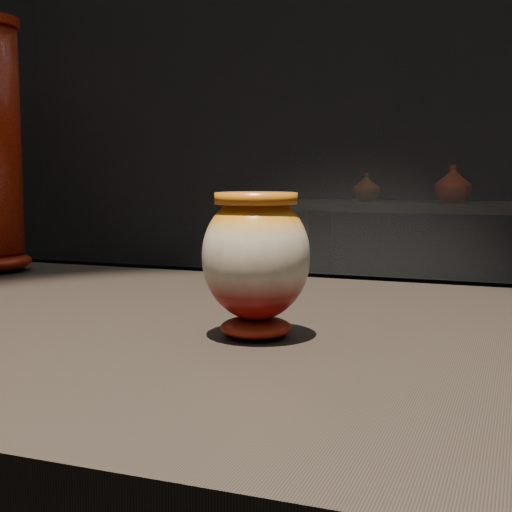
# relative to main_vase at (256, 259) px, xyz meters

# --- Properties ---
(main_vase) EXTENTS (0.15, 0.15, 0.16)m
(main_vase) POSITION_rel_main_vase_xyz_m (0.00, 0.00, 0.00)
(main_vase) COLOR maroon
(main_vase) RESTS_ON display_plinth
(back_shelf) EXTENTS (2.00, 0.60, 0.90)m
(back_shelf) POSITION_rel_main_vase_xyz_m (-0.13, 3.59, -0.35)
(back_shelf) COLOR black
(back_shelf) RESTS_ON ground
(back_vase_left) EXTENTS (0.19, 0.19, 0.17)m
(back_vase_left) POSITION_rel_main_vase_xyz_m (-0.65, 3.62, 0.00)
(back_vase_left) COLOR brown
(back_vase_left) RESTS_ON back_shelf
(back_vase_mid) EXTENTS (0.27, 0.27, 0.22)m
(back_vase_mid) POSITION_rel_main_vase_xyz_m (-0.13, 3.55, 0.02)
(back_vase_mid) COLOR maroon
(back_vase_mid) RESTS_ON back_shelf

